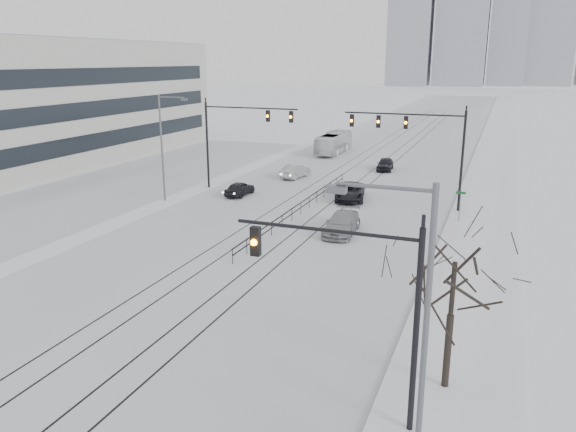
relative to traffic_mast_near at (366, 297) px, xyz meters
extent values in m
cube|color=silver|center=(-10.79, 54.00, -4.55)|extent=(22.00, 260.00, 0.02)
cube|color=white|center=(2.71, 54.00, -4.48)|extent=(5.00, 260.00, 0.16)
cube|color=gray|center=(0.26, 54.00, -4.50)|extent=(0.10, 260.00, 0.12)
cube|color=silver|center=(-30.79, 29.00, -4.55)|extent=(14.00, 60.00, 0.03)
cube|color=black|center=(-13.39, 34.00, -4.54)|extent=(0.10, 180.00, 0.01)
cube|color=black|center=(-11.99, 34.00, -4.54)|extent=(0.10, 180.00, 0.01)
cube|color=black|center=(-9.59, 34.00, -4.54)|extent=(0.10, 180.00, 0.01)
cube|color=black|center=(-8.19, 34.00, -4.54)|extent=(0.10, 180.00, 0.01)
cube|color=black|center=(-38.77, 29.00, 2.44)|extent=(0.08, 58.00, 12.00)
cube|color=#9397A2|center=(-40.79, 254.00, 22.94)|extent=(18.00, 18.00, 55.00)
cube|color=#9397A2|center=(-18.79, 262.00, 31.44)|extent=(22.00, 22.00, 72.00)
cube|color=#9397A2|center=(1.21, 270.00, 19.44)|extent=(16.00, 16.00, 48.00)
cube|color=#9397A2|center=(19.21, 278.00, 27.44)|extent=(20.00, 20.00, 64.00)
cylinder|color=black|center=(1.61, 0.00, -1.06)|extent=(0.20, 0.20, 7.00)
cylinder|color=black|center=(-1.39, 0.00, 2.04)|extent=(6.00, 0.12, 0.12)
cube|color=black|center=(-3.79, 0.00, 1.39)|extent=(0.32, 0.24, 1.00)
sphere|color=orange|center=(-3.79, -0.14, 1.39)|extent=(0.22, 0.22, 0.22)
cylinder|color=black|center=(0.71, 29.00, -0.56)|extent=(0.20, 0.20, 8.00)
cylinder|color=black|center=(-4.04, 29.00, 3.04)|extent=(9.50, 0.12, 0.12)
cube|color=black|center=(-8.19, 29.00, 2.39)|extent=(0.32, 0.24, 1.00)
sphere|color=orange|center=(-8.19, 28.86, 2.39)|extent=(0.22, 0.22, 0.22)
cube|color=black|center=(-5.99, 29.00, 2.39)|extent=(0.32, 0.24, 1.00)
sphere|color=orange|center=(-5.99, 28.86, 2.39)|extent=(0.22, 0.22, 0.22)
cube|color=black|center=(-3.79, 29.00, 2.39)|extent=(0.32, 0.24, 1.00)
sphere|color=orange|center=(-3.79, 28.86, 2.39)|extent=(0.22, 0.22, 0.22)
cylinder|color=black|center=(-22.29, 30.00, -0.56)|extent=(0.20, 0.20, 8.00)
cylinder|color=black|center=(-17.79, 30.00, 3.04)|extent=(9.00, 0.12, 0.12)
cube|color=black|center=(-13.89, 30.00, 2.39)|extent=(0.32, 0.24, 1.00)
sphere|color=orange|center=(-13.89, 29.86, 2.39)|extent=(0.22, 0.22, 0.22)
cube|color=black|center=(-16.09, 30.00, 2.39)|extent=(0.32, 0.24, 1.00)
sphere|color=orange|center=(-16.09, 29.86, 2.39)|extent=(0.22, 0.22, 0.22)
cylinder|color=#595B60|center=(2.21, -3.00, -0.06)|extent=(0.16, 0.16, 9.00)
cylinder|color=#595B60|center=(1.01, -3.00, 4.24)|extent=(2.40, 0.10, 0.10)
cube|color=#595B60|center=(-0.19, -3.00, 4.09)|extent=(0.50, 0.25, 0.18)
cylinder|color=#595B60|center=(-23.29, 24.00, -0.06)|extent=(0.16, 0.16, 9.00)
cylinder|color=#595B60|center=(-22.09, 24.00, 4.24)|extent=(2.40, 0.10, 0.10)
cube|color=#595B60|center=(-20.89, 24.00, 4.09)|extent=(0.50, 0.25, 0.18)
cylinder|color=black|center=(2.41, 3.00, -3.06)|extent=(0.26, 0.26, 3.00)
cylinder|color=black|center=(2.41, 3.00, -0.81)|extent=(0.18, 0.18, 2.50)
cube|color=black|center=(-10.79, 24.00, -3.61)|extent=(0.06, 24.00, 0.06)
cube|color=black|center=(-10.79, 24.00, -4.01)|extent=(0.06, 24.00, 0.06)
cylinder|color=#595B60|center=(1.01, 26.00, -3.36)|extent=(0.06, 0.06, 2.40)
cube|color=#0C4C19|center=(1.01, 26.00, -2.26)|extent=(0.70, 0.04, 0.18)
imported|color=black|center=(-18.02, 27.95, -3.93)|extent=(1.60, 3.78, 1.27)
imported|color=#9B9DA3|center=(-16.08, 37.07, -3.88)|extent=(2.06, 4.31, 1.36)
imported|color=black|center=(-8.43, 30.03, -3.84)|extent=(3.41, 5.57, 1.44)
imported|color=gray|center=(-6.42, 20.27, -3.85)|extent=(2.30, 5.05, 1.43)
imported|color=black|center=(-8.32, 44.45, -3.88)|extent=(1.97, 4.12, 1.36)
imported|color=silver|center=(-16.92, 53.60, -3.22)|extent=(2.33, 9.66, 2.69)
camera|label=1|loc=(3.57, -16.11, 7.20)|focal=35.00mm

